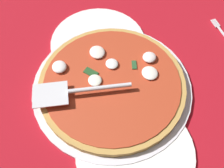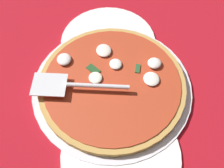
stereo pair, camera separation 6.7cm
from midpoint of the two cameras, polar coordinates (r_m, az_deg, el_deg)
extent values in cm
cube|color=#A3121D|center=(68.25, -0.05, -2.53)|extent=(110.50, 110.50, 0.80)
cube|color=white|center=(89.28, -19.98, 12.47)|extent=(9.21, 9.21, 0.10)
cube|color=white|center=(88.01, -8.01, 15.00)|extent=(9.21, 9.21, 0.10)
cube|color=white|center=(81.55, -13.47, 9.51)|extent=(9.21, 9.21, 0.10)
cube|color=white|center=(82.24, -0.56, 11.92)|extent=(9.21, 9.21, 0.10)
cube|color=white|center=(86.92, 11.71, 13.64)|extent=(9.21, 9.21, 0.10)
cube|color=white|center=(95.01, 22.44, 14.63)|extent=(9.21, 9.21, 0.10)
cube|color=white|center=(76.77, -19.52, 3.11)|extent=(9.21, 9.21, 0.10)
cube|color=silver|center=(75.29, -5.88, 5.85)|extent=(9.21, 9.21, 0.10)
cube|color=white|center=(78.24, 7.62, 8.22)|extent=(9.21, 9.21, 0.10)
cube|color=silver|center=(85.16, 19.65, 9.94)|extent=(9.21, 9.21, 0.10)
cube|color=silver|center=(70.09, -11.99, -1.33)|extent=(9.21, 9.21, 0.10)
cube|color=white|center=(70.89, 2.73, 1.52)|extent=(9.21, 9.21, 0.10)
cube|color=white|center=(76.28, 16.27, 4.05)|extent=(9.21, 9.21, 0.10)
cube|color=silver|center=(67.05, -18.92, -9.39)|extent=(9.21, 9.21, 0.10)
cube|color=white|center=(65.34, -3.10, -6.53)|extent=(9.21, 9.21, 0.10)
cube|color=white|center=(68.72, 12.14, -3.27)|extent=(9.21, 9.21, 0.10)
cube|color=white|center=(62.07, -10.01, -15.64)|extent=(9.21, 9.21, 0.10)
cube|color=white|center=(62.98, 7.04, -12.12)|extent=(9.21, 9.21, 0.10)
cube|color=white|center=(68.98, 21.91, -8.10)|extent=(9.21, 9.21, 0.10)
cylinder|color=silver|center=(68.19, 2.80, -0.94)|extent=(38.87, 38.87, 1.20)
cylinder|color=white|center=(77.24, 1.70, 8.61)|extent=(25.89, 25.89, 1.00)
cylinder|color=white|center=(61.26, 5.04, -14.56)|extent=(25.66, 25.66, 1.00)
cylinder|color=#BD9047|center=(66.99, 2.85, -0.30)|extent=(35.47, 35.47, 1.64)
cylinder|color=#AF3A20|center=(66.17, 2.88, 0.15)|extent=(32.91, 32.91, 0.30)
ellipsoid|color=white|center=(69.55, -7.14, 4.86)|extent=(3.80, 3.53, 1.35)
ellipsoid|color=white|center=(70.98, 1.00, 6.72)|extent=(4.25, 3.84, 1.07)
ellipsoid|color=white|center=(67.08, 10.93, 0.82)|extent=(4.11, 3.83, 0.94)
ellipsoid|color=white|center=(69.66, 11.46, 4.01)|extent=(3.37, 3.43, 1.38)
ellipsoid|color=white|center=(68.51, 3.54, 3.91)|extent=(3.27, 3.05, 0.96)
ellipsoid|color=white|center=(66.08, -0.67, 1.06)|extent=(3.40, 3.22, 0.86)
cube|color=#264A23|center=(68.61, 3.77, 3.54)|extent=(1.91, 2.39, 0.30)
cube|color=#214822|center=(67.87, -0.68, 2.85)|extent=(3.86, 3.42, 0.30)
cube|color=#27522B|center=(68.66, 8.07, 2.96)|extent=(2.81, 2.03, 0.30)
cube|color=silver|center=(64.70, -9.93, -0.34)|extent=(8.20, 9.37, 0.30)
cylinder|color=silver|center=(63.12, 0.02, -0.63)|extent=(4.97, 14.15, 1.00)
camera|label=1|loc=(0.03, -87.13, 4.47)|focal=44.52mm
camera|label=2|loc=(0.03, 92.87, -4.47)|focal=44.52mm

